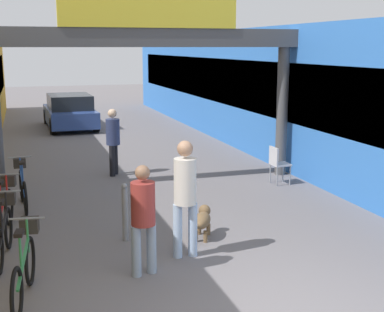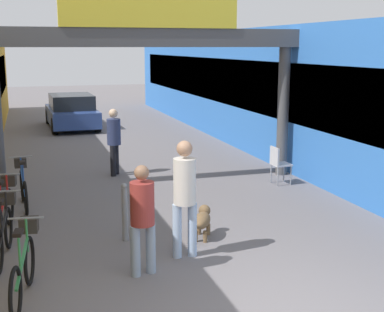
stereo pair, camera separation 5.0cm
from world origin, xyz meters
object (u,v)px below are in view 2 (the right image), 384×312
Objects in this scene: pedestrian_companion at (142,213)px; bicycle_green_nearest at (24,265)px; pedestrian_carrying_crate at (114,138)px; bicycle_blue_farthest at (23,185)px; bicycle_red_third at (5,208)px; cafe_chair_aluminium_nearer at (278,162)px; dog_on_leash at (203,219)px; pedestrian_with_dog at (185,191)px; bicycle_black_second at (4,230)px; bollard_post_metal at (125,212)px; parked_car_blue at (72,112)px.

pedestrian_companion reaches higher than bicycle_green_nearest.
bicycle_blue_farthest is at bearing -135.61° from pedestrian_carrying_crate.
pedestrian_carrying_crate is at bearing 55.62° from bicycle_red_third.
cafe_chair_aluminium_nearer is (5.99, 1.60, 0.10)m from bicycle_red_third.
dog_on_leash is 3.43m from bicycle_red_third.
pedestrian_with_dog is 1.07× the size of bicycle_black_second.
bollard_post_metal reaches higher than bicycle_red_third.
pedestrian_carrying_crate reaches higher than parked_car_blue.
bicycle_black_second is 0.42× the size of parked_car_blue.
bicycle_blue_farthest is at bearing 84.19° from bicycle_black_second.
cafe_chair_aluminium_nearer is (5.68, 0.10, 0.10)m from bicycle_blue_farthest.
pedestrian_companion is at bearing -89.85° from bollard_post_metal.
pedestrian_companion is 5.74m from cafe_chair_aluminium_nearer.
pedestrian_with_dog is at bearing -125.99° from dog_on_leash.
bicycle_green_nearest is (-2.35, -0.70, -0.61)m from pedestrian_with_dog.
cafe_chair_aluminium_nearer is (3.50, -2.04, -0.41)m from pedestrian_carrying_crate.
cafe_chair_aluminium_nearer is at bearing -69.81° from parked_car_blue.
bicycle_red_third is at bearing -124.38° from pedestrian_carrying_crate.
dog_on_leash is at bearing -43.70° from bicycle_blue_farthest.
bicycle_black_second is 1.00× the size of bicycle_blue_farthest.
parked_car_blue is (1.84, 10.55, 0.21)m from bicycle_blue_farthest.
bicycle_black_second is (-3.16, 0.06, 0.12)m from dog_on_leash.
bicycle_blue_farthest is (-1.61, 3.93, -0.46)m from pedestrian_companion.
bicycle_green_nearest is 1.51m from bicycle_black_second.
pedestrian_with_dog is 14.05m from parked_car_blue.
bicycle_green_nearest reaches higher than dog_on_leash.
bicycle_blue_farthest is (0.27, 2.69, 0.00)m from bicycle_black_second.
parked_car_blue is at bearing 89.10° from pedestrian_companion.
cafe_chair_aluminium_nearer is at bearing 0.96° from bicycle_blue_farthest.
pedestrian_with_dog is 1.09× the size of pedestrian_carrying_crate.
pedestrian_companion reaches higher than parked_car_blue.
bicycle_green_nearest is 4.18m from bicycle_blue_farthest.
pedestrian_companion is 6.10m from pedestrian_carrying_crate.
bicycle_black_second is at bearing -99.06° from parked_car_blue.
dog_on_leash is 0.42× the size of bicycle_blue_farthest.
bicycle_green_nearest is at bearing -171.27° from pedestrian_companion.
parked_car_blue is at bearing 80.94° from bicycle_black_second.
bicycle_green_nearest is (-2.87, -1.42, 0.12)m from dog_on_leash.
parked_car_blue reaches higher than bollard_post_metal.
pedestrian_with_dog reaches higher than cafe_chair_aluminium_nearer.
bicycle_black_second is at bearing -116.96° from pedestrian_carrying_crate.
bicycle_black_second is 13.42m from parked_car_blue.
pedestrian_carrying_crate is 0.41× the size of parked_car_blue.
cafe_chair_aluminium_nearer is (5.67, 4.28, 0.10)m from bicycle_green_nearest.
bicycle_black_second and bicycle_red_third have the same top height.
pedestrian_with_dog is at bearing -55.95° from bicycle_blue_farthest.
pedestrian_companion reaches higher than bicycle_blue_farthest.
pedestrian_carrying_crate is 2.34× the size of dog_on_leash.
bicycle_red_third is 2.17m from bollard_post_metal.
bollard_post_metal is at bearing -57.49° from bicycle_blue_farthest.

